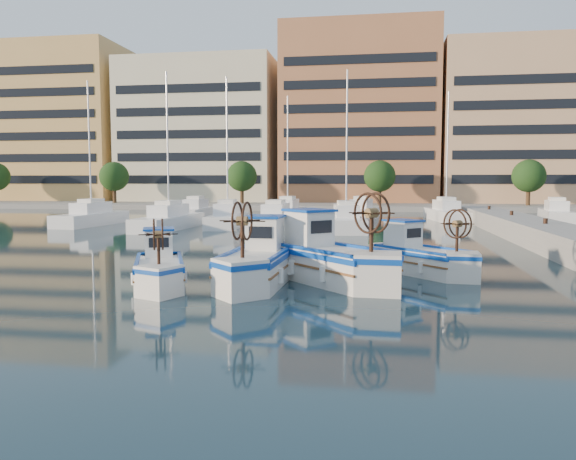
% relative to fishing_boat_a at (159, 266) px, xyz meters
% --- Properties ---
extents(ground, '(300.00, 300.00, 0.00)m').
position_rel_fishing_boat_a_xyz_m(ground, '(3.64, 1.01, -0.67)').
color(ground, '#193141').
rests_on(ground, ground).
extents(waterfront, '(180.00, 40.00, 25.60)m').
position_rel_fishing_boat_a_xyz_m(waterfront, '(12.87, 66.05, 10.43)').
color(waterfront, gray).
rests_on(waterfront, ground).
extents(yacht_marina, '(41.68, 23.19, 11.50)m').
position_rel_fishing_boat_a_xyz_m(yacht_marina, '(1.01, 28.96, -0.14)').
color(yacht_marina, white).
rests_on(yacht_marina, ground).
extents(fishing_boat_a, '(2.84, 4.02, 2.42)m').
position_rel_fishing_boat_a_xyz_m(fishing_boat_a, '(0.00, 0.00, 0.00)').
color(fishing_boat_a, white).
rests_on(fishing_boat_a, ground).
extents(fishing_boat_b, '(2.05, 4.76, 2.95)m').
position_rel_fishing_boat_a_xyz_m(fishing_boat_b, '(3.27, 0.83, 0.15)').
color(fishing_boat_b, white).
rests_on(fishing_boat_b, ground).
extents(fishing_boat_c, '(4.88, 5.04, 3.22)m').
position_rel_fishing_boat_a_xyz_m(fishing_boat_c, '(5.67, 1.66, 0.22)').
color(fishing_boat_c, white).
rests_on(fishing_boat_c, ground).
extents(fishing_boat_d, '(3.88, 4.07, 2.58)m').
position_rel_fishing_boat_a_xyz_m(fishing_boat_d, '(9.01, 4.00, 0.04)').
color(fishing_boat_d, white).
rests_on(fishing_boat_d, ground).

